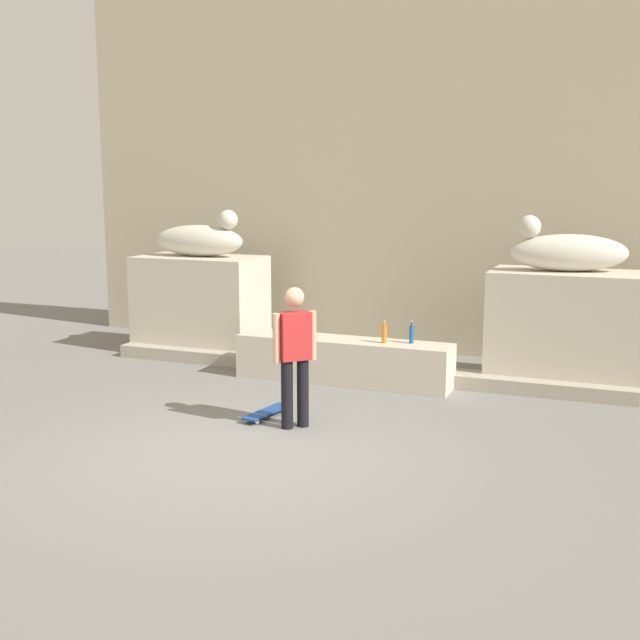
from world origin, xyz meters
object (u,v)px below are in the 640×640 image
Objects in this scene: skateboard at (267,412)px; skater at (295,351)px; statue_reclining_left at (201,239)px; bottle_blue at (411,334)px; bottle_orange at (384,334)px; statue_reclining_right at (566,251)px.

skater is at bearing -107.12° from skateboard.
skater reaches higher than skateboard.
statue_reclining_left reaches higher than bottle_blue.
bottle_orange reaches higher than skateboard.
statue_reclining_right is 2.78m from bottle_orange.
statue_reclining_right is 5.34× the size of bottle_blue.
statue_reclining_right is at bearing -0.67° from statue_reclining_left.
statue_reclining_right is (5.82, -0.01, 0.00)m from statue_reclining_left.
statue_reclining_right is 4.33m from skater.
skater is at bearing -100.89° from bottle_orange.
statue_reclining_left is 5.82m from statue_reclining_right.
bottle_orange is 0.38m from bottle_blue.
statue_reclining_right reaches higher than skater.
bottle_blue is (3.89, -0.97, -1.14)m from statue_reclining_left.
statue_reclining_right is 4.75m from skateboard.
statue_reclining_right reaches higher than skateboard.
bottle_orange is at bearing 33.50° from skater.
statue_reclining_left is at bearing 162.89° from bottle_orange.
statue_reclining_left is at bearing 50.37° from skateboard.
statue_reclining_left reaches higher than bottle_orange.
statue_reclining_right is at bearing 26.43° from bottle_blue.
skater is 5.37× the size of bottle_orange.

